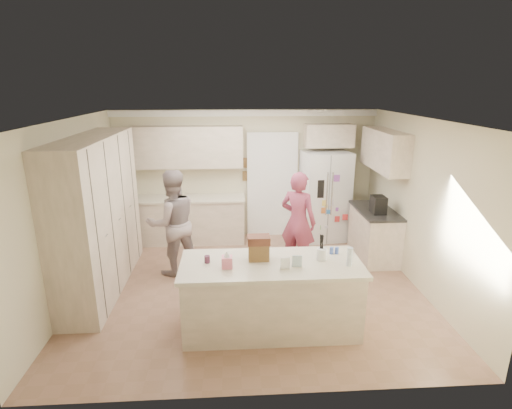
{
  "coord_description": "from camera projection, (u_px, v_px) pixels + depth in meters",
  "views": [
    {
      "loc": [
        -0.27,
        -5.65,
        3.07
      ],
      "look_at": [
        0.1,
        0.35,
        1.25
      ],
      "focal_mm": 28.0,
      "sensor_mm": 36.0,
      "label": 1
    }
  ],
  "objects": [
    {
      "name": "greeting_card_b",
      "position": [
        297.0,
        261.0,
        4.85
      ],
      "size": [
        0.12,
        0.05,
        0.16
      ],
      "primitive_type": "cube",
      "rotation": [
        0.15,
        0.0,
        -0.1
      ],
      "color": "silver",
      "rests_on": "island_top"
    },
    {
      "name": "wall_frame_upper",
      "position": [
        246.0,
        163.0,
        8.02
      ],
      "size": [
        0.15,
        0.02,
        0.2
      ],
      "primitive_type": "cube",
      "color": "brown",
      "rests_on": "wall_back"
    },
    {
      "name": "floor",
      "position": [
        251.0,
        287.0,
        6.31
      ],
      "size": [
        5.2,
        4.6,
        0.02
      ],
      "primitive_type": "cube",
      "color": "#8C654F",
      "rests_on": "ground"
    },
    {
      "name": "right_countertop",
      "position": [
        376.0,
        211.0,
        7.14
      ],
      "size": [
        0.63,
        1.24,
        0.04
      ],
      "primitive_type": "cube",
      "color": "#2D2B28",
      "rests_on": "right_base_cab"
    },
    {
      "name": "fridge_seam",
      "position": [
        329.0,
        201.0,
        7.7
      ],
      "size": [
        0.02,
        0.02,
        1.78
      ],
      "primitive_type": "cube",
      "color": "gray",
      "rests_on": "refrigerator"
    },
    {
      "name": "fridge_magnets",
      "position": [
        329.0,
        201.0,
        7.7
      ],
      "size": [
        0.76,
        0.02,
        1.44
      ],
      "primitive_type": null,
      "color": "tan",
      "rests_on": "refrigerator"
    },
    {
      "name": "crown_back",
      "position": [
        245.0,
        113.0,
        7.73
      ],
      "size": [
        5.2,
        0.08,
        0.12
      ],
      "primitive_type": "cube",
      "color": "white",
      "rests_on": "wall_back"
    },
    {
      "name": "dollhouse_roof",
      "position": [
        259.0,
        240.0,
        5.01
      ],
      "size": [
        0.28,
        0.2,
        0.1
      ],
      "primitive_type": "cube",
      "color": "#592D1E",
      "rests_on": "dollhouse_body"
    },
    {
      "name": "fridge_dispenser",
      "position": [
        318.0,
        189.0,
        7.61
      ],
      "size": [
        0.22,
        0.03,
        0.35
      ],
      "primitive_type": "cube",
      "color": "black",
      "rests_on": "refrigerator"
    },
    {
      "name": "right_upper_cab",
      "position": [
        384.0,
        150.0,
        7.03
      ],
      "size": [
        0.35,
        1.5,
        0.7
      ],
      "primitive_type": "cube",
      "color": "beige",
      "rests_on": "wall_right"
    },
    {
      "name": "doorway_opening",
      "position": [
        272.0,
        186.0,
        8.21
      ],
      "size": [
        0.9,
        0.06,
        2.1
      ],
      "primitive_type": "cube",
      "color": "black",
      "rests_on": "floor"
    },
    {
      "name": "shaker_pepper",
      "position": [
        337.0,
        250.0,
        5.25
      ],
      "size": [
        0.05,
        0.05,
        0.09
      ],
      "primitive_type": "cylinder",
      "color": "#3C57AD",
      "rests_on": "island_top"
    },
    {
      "name": "fridge_handle_l",
      "position": [
        327.0,
        194.0,
        7.64
      ],
      "size": [
        0.02,
        0.02,
        0.85
      ],
      "primitive_type": "cylinder",
      "color": "silver",
      "rests_on": "refrigerator"
    },
    {
      "name": "island_base",
      "position": [
        271.0,
        297.0,
        5.14
      ],
      "size": [
        2.2,
        0.9,
        0.88
      ],
      "primitive_type": "cube",
      "color": "beige",
      "rests_on": "floor"
    },
    {
      "name": "doorway_casing",
      "position": [
        272.0,
        187.0,
        8.18
      ],
      "size": [
        1.02,
        0.03,
        2.22
      ],
      "primitive_type": "cube",
      "color": "white",
      "rests_on": "floor"
    },
    {
      "name": "pantry_bank",
      "position": [
        98.0,
        215.0,
        6.02
      ],
      "size": [
        0.6,
        2.6,
        2.35
      ],
      "primitive_type": "cube",
      "color": "beige",
      "rests_on": "floor"
    },
    {
      "name": "right_base_cab",
      "position": [
        374.0,
        235.0,
        7.27
      ],
      "size": [
        0.6,
        1.2,
        0.88
      ],
      "primitive_type": "cube",
      "color": "beige",
      "rests_on": "floor"
    },
    {
      "name": "wall_back",
      "position": [
        245.0,
        175.0,
        8.13
      ],
      "size": [
        5.2,
        0.02,
        2.6
      ],
      "primitive_type": "cube",
      "color": "beige",
      "rests_on": "ground"
    },
    {
      "name": "utensil_crock",
      "position": [
        322.0,
        254.0,
        5.06
      ],
      "size": [
        0.13,
        0.13,
        0.15
      ],
      "primitive_type": "cylinder",
      "color": "white",
      "rests_on": "island_top"
    },
    {
      "name": "jam_jar",
      "position": [
        207.0,
        259.0,
        4.98
      ],
      "size": [
        0.07,
        0.07,
        0.09
      ],
      "primitive_type": "cylinder",
      "color": "#59263F",
      "rests_on": "island_top"
    },
    {
      "name": "back_countertop",
      "position": [
        188.0,
        199.0,
        7.88
      ],
      "size": [
        2.24,
        0.63,
        0.04
      ],
      "primitive_type": "cube",
      "color": "beige",
      "rests_on": "back_base_cab"
    },
    {
      "name": "wall_front",
      "position": [
        263.0,
        282.0,
        3.72
      ],
      "size": [
        5.2,
        0.02,
        2.6
      ],
      "primitive_type": "cube",
      "color": "beige",
      "rests_on": "ground"
    },
    {
      "name": "over_fridge_cab",
      "position": [
        329.0,
        136.0,
        7.82
      ],
      "size": [
        0.95,
        0.35,
        0.45
      ],
      "primitive_type": "cube",
      "color": "beige",
      "rests_on": "wall_back"
    },
    {
      "name": "greeting_card_a",
      "position": [
        285.0,
        263.0,
        4.79
      ],
      "size": [
        0.12,
        0.06,
        0.16
      ],
      "primitive_type": "cube",
      "rotation": [
        0.15,
        0.0,
        0.2
      ],
      "color": "white",
      "rests_on": "island_top"
    },
    {
      "name": "fridge_handle_r",
      "position": [
        332.0,
        194.0,
        7.65
      ],
      "size": [
        0.02,
        0.02,
        0.85
      ],
      "primitive_type": "cylinder",
      "color": "silver",
      "rests_on": "refrigerator"
    },
    {
      "name": "tissue_box",
      "position": [
        227.0,
        262.0,
        4.85
      ],
      "size": [
        0.13,
        0.13,
        0.14
      ],
      "primitive_type": "cube",
      "color": "pink",
      "rests_on": "island_top"
    },
    {
      "name": "water_bottle",
      "position": [
        350.0,
        257.0,
        4.88
      ],
      "size": [
        0.07,
        0.07,
        0.24
      ],
      "primitive_type": "cylinder",
      "color": "silver",
      "rests_on": "island_top"
    },
    {
      "name": "teen_boy",
      "position": [
        173.0,
        223.0,
        6.55
      ],
      "size": [
        1.06,
        0.96,
        1.77
      ],
      "primitive_type": "imported",
      "rotation": [
        0.0,
        0.0,
        3.56
      ],
      "color": "gray",
      "rests_on": "floor"
    },
    {
      "name": "dollhouse_body",
      "position": [
        259.0,
        252.0,
        5.05
      ],
      "size": [
        0.26,
        0.18,
        0.22
      ],
      "primitive_type": "cube",
      "color": "brown",
      "rests_on": "island_top"
    },
    {
      "name": "wall_right",
      "position": [
        421.0,
        205.0,
        6.08
      ],
      "size": [
        0.02,
        4.6,
        2.6
      ],
      "primitive_type": "cube",
      "color": "beige",
      "rests_on": "ground"
    },
    {
      "name": "refrigerator",
      "position": [
        325.0,
        196.0,
        8.04
      ],
      "size": [
        0.97,
        0.8,
        1.8
      ],
      "primitive_type": "cube",
      "rotation": [
        0.0,
        0.0,
        0.12
      ],
      "color": "white",
      "rests_on": "floor"
    },
    {
      "name": "coffee_maker",
      "position": [
        378.0,
        205.0,
        6.89
      ],
      "size": [
        0.22,
        0.28,
        0.3
      ],
      "primitive_type": "cube",
      "color": "black",
      "rests_on": "right_countertop"
    },
    {
      "name": "back_base_cab",
      "position": [
        189.0,
        220.0,
        8.02
      ],
      "size": [
        2.2,
        0.6,
        0.88
      ],
      "primitive_type": "cube",
      "color": "beige",
      "rests_on": "floor"
    },
    {
      "name": "shaker_salt",
      "position": [
        332.0,
        251.0,
        5.24
      ],
      "size": [
        0.05,
        0.05,
        0.09
      ],
      "primitive_type": "cylinder",
      "color": "#3C57AD",
      "rests_on": "island_top"
    },
    {
      "name": "back_upper_cab",
      "position": [
        186.0,
        147.0,
        7.72
      ],
      "size": [
        2.2,
        0.35,
        0.8
      ],
      "primitive_type": "cube",
      "color": "beige",
      "rests_on": "wall_back"
    },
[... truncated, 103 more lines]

